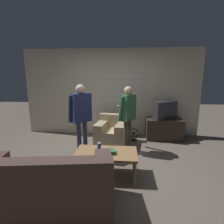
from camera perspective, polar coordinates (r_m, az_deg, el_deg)
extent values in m
plane|color=#665B51|center=(3.69, -3.27, -17.27)|extent=(16.00, 16.00, 0.00)
cube|color=beige|center=(5.26, -0.37, 6.26)|extent=(5.20, 0.06, 2.55)
cube|color=beige|center=(5.19, 3.16, 7.82)|extent=(1.29, 0.02, 1.02)
cube|color=gray|center=(5.23, 3.11, 3.14)|extent=(1.26, 0.00, 0.01)
cube|color=gray|center=(5.20, 3.13, 5.00)|extent=(1.26, 0.00, 0.01)
cube|color=gray|center=(5.18, 3.15, 6.87)|extent=(1.26, 0.00, 0.01)
cube|color=gray|center=(5.17, 3.17, 8.75)|extent=(1.26, 0.00, 0.01)
cube|color=gray|center=(5.16, 3.19, 10.65)|extent=(1.26, 0.00, 0.01)
cube|color=gray|center=(5.16, 3.22, 12.54)|extent=(1.26, 0.00, 0.01)
cube|color=#4C3833|center=(2.73, -20.60, -23.86)|extent=(1.85, 1.06, 0.48)
cube|color=#4C3833|center=(2.24, -24.00, -19.06)|extent=(1.76, 0.43, 0.41)
cube|color=#4C3833|center=(2.42, -3.01, -18.14)|extent=(0.35, 0.85, 0.22)
cube|color=#9E3338|center=(2.69, -27.40, -16.54)|extent=(0.42, 0.35, 0.37)
cube|color=tan|center=(4.74, -0.17, -7.83)|extent=(0.90, 0.88, 0.39)
cube|color=tan|center=(4.90, 0.61, -2.67)|extent=(0.81, 0.32, 0.35)
cube|color=tan|center=(4.60, 3.17, -4.80)|extent=(0.35, 0.80, 0.17)
cube|color=tan|center=(4.72, -3.43, -4.35)|extent=(0.35, 0.80, 0.17)
cube|color=#9E754C|center=(3.20, -1.98, -13.27)|extent=(1.10, 0.61, 0.04)
cylinder|color=#9E754C|center=(3.62, -9.76, -14.30)|extent=(0.04, 0.04, 0.42)
cylinder|color=#9E754C|center=(3.52, 7.14, -15.01)|extent=(0.04, 0.04, 0.42)
cylinder|color=#9E754C|center=(3.18, -12.22, -18.42)|extent=(0.04, 0.04, 0.42)
cylinder|color=#9E754C|center=(3.06, 7.55, -19.47)|extent=(0.04, 0.04, 0.42)
cube|color=#33281E|center=(5.20, 16.58, -5.33)|extent=(1.00, 0.51, 0.59)
cube|color=#2D2D33|center=(5.07, 16.94, 0.56)|extent=(0.71, 0.57, 0.49)
cube|color=#3D4738|center=(5.14, 16.13, 0.76)|extent=(0.52, 0.35, 0.41)
cylinder|color=#33384C|center=(3.95, -10.67, -8.93)|extent=(0.10, 0.10, 0.81)
cylinder|color=#33384C|center=(4.01, -8.76, -8.51)|extent=(0.10, 0.10, 0.81)
cube|color=navy|center=(3.79, -10.08, 1.41)|extent=(0.44, 0.43, 0.61)
sphere|color=beige|center=(3.74, -10.31, 7.37)|extent=(0.20, 0.20, 0.20)
cylinder|color=navy|center=(3.73, -13.51, 0.92)|extent=(0.16, 0.16, 0.58)
cylinder|color=navy|center=(4.09, -8.95, 4.03)|extent=(0.41, 0.44, 0.36)
cube|color=white|center=(4.33, -10.49, 2.42)|extent=(0.09, 0.09, 0.12)
cylinder|color=#4C4233|center=(4.12, 4.51, -8.05)|extent=(0.10, 0.10, 0.78)
cylinder|color=#4C4233|center=(4.22, 5.58, -7.59)|extent=(0.10, 0.10, 0.78)
cube|color=#336642|center=(3.99, 5.23, 1.48)|extent=(0.38, 0.41, 0.59)
sphere|color=tan|center=(3.94, 5.34, 6.95)|extent=(0.20, 0.20, 0.20)
cylinder|color=#336642|center=(3.86, 2.95, 0.97)|extent=(0.16, 0.15, 0.56)
cylinder|color=#336642|center=(4.26, 4.48, 3.46)|extent=(0.43, 0.35, 0.39)
cube|color=white|center=(4.43, 2.17, 1.59)|extent=(0.10, 0.09, 0.12)
cube|color=black|center=(3.13, -1.60, -13.23)|extent=(0.22, 0.18, 0.02)
cube|color=#33754C|center=(3.13, -1.26, -12.60)|extent=(0.26, 0.22, 0.04)
cylinder|color=#194C9E|center=(3.29, -4.22, -11.06)|extent=(0.07, 0.07, 0.12)
cylinder|color=silver|center=(3.26, -4.24, -10.04)|extent=(0.06, 0.06, 0.00)
cube|color=black|center=(3.26, -4.60, -12.18)|extent=(0.07, 0.14, 0.02)
cylinder|color=black|center=(5.03, 7.04, -8.95)|extent=(0.20, 0.20, 0.02)
cylinder|color=black|center=(5.02, 7.06, -8.51)|extent=(0.03, 0.03, 0.06)
torus|color=black|center=(4.97, 7.10, -6.86)|extent=(0.27, 0.02, 0.27)
sphere|color=black|center=(4.97, 7.10, -6.86)|extent=(0.07, 0.07, 0.07)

